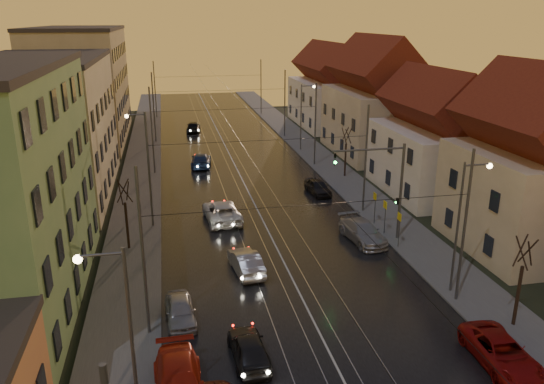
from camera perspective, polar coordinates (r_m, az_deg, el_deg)
road at (r=57.90m, az=-3.93°, el=2.71°), size 16.00×120.00×0.04m
sidewalk_left at (r=57.53m, az=-13.86°, el=2.17°), size 4.00×120.00×0.15m
sidewalk_right at (r=59.93m, az=5.60°, el=3.26°), size 4.00×120.00×0.15m
tram_rail_0 at (r=57.67m, az=-6.10°, el=2.62°), size 0.06×120.00×0.03m
tram_rail_1 at (r=57.80m, az=-4.69°, el=2.70°), size 0.06×120.00×0.03m
tram_rail_2 at (r=57.99m, az=-3.18°, el=2.79°), size 0.06×120.00×0.03m
tram_rail_3 at (r=58.20m, az=-1.78°, el=2.86°), size 0.06×120.00×0.03m
apartment_left_2 at (r=51.33m, az=-23.00°, el=6.15°), size 10.00×20.00×12.00m
apartment_left_3 at (r=74.57m, az=-19.67°, el=10.68°), size 10.00×24.00×14.00m
house_right_1 at (r=40.01m, az=26.14°, el=1.80°), size 8.67×10.20×10.80m
house_right_2 at (r=50.75m, az=17.34°, el=5.07°), size 9.18×12.24×9.20m
house_right_3 at (r=63.85m, az=11.08°, el=9.19°), size 9.18×14.28×11.50m
house_right_4 at (r=80.72m, az=6.21°, el=10.72°), size 9.18×16.32×10.00m
catenary_pole_l_1 at (r=26.76m, az=-13.71°, el=-6.58°), size 0.16×0.16×9.00m
catenary_pole_r_1 at (r=30.97m, az=19.99°, el=-3.72°), size 0.16×0.16×9.00m
catenary_pole_l_2 at (r=40.88m, az=-13.09°, el=2.16°), size 0.16×0.16×9.00m
catenary_pole_r_2 at (r=43.75m, az=10.04°, el=3.41°), size 0.16×0.16×9.00m
catenary_pole_l_3 at (r=55.47m, az=-12.78°, el=6.37°), size 0.16×0.16×9.00m
catenary_pole_r_3 at (r=57.61m, az=4.68°, el=7.19°), size 0.16×0.16×9.00m
catenary_pole_l_4 at (r=70.23m, az=-12.61°, el=8.82°), size 0.16×0.16×9.00m
catenary_pole_r_4 at (r=71.94m, az=1.39°, el=9.46°), size 0.16×0.16×9.00m
catenary_pole_l_5 at (r=88.05m, az=-12.47°, el=10.67°), size 0.16×0.16×9.00m
catenary_pole_r_5 at (r=89.42m, az=-1.19°, el=11.19°), size 0.16×0.16×9.00m
street_lamp_0 at (r=20.44m, az=-15.85°, el=-13.82°), size 1.75×0.32×8.00m
street_lamp_1 at (r=31.88m, az=19.94°, el=-2.34°), size 1.75×0.32×8.00m
street_lamp_2 at (r=46.62m, az=-13.60°, el=4.58°), size 1.75×0.32×8.00m
street_lamp_3 at (r=64.32m, az=3.41°, el=8.73°), size 1.75×0.32×8.00m
traffic_light_mast at (r=38.17m, az=12.41°, el=1.22°), size 5.30×0.32×7.20m
bare_tree_0 at (r=37.80m, az=-15.40°, el=-2.57°), size 1.09×1.09×5.11m
bare_tree_1 at (r=30.38m, az=25.09°, el=-8.98°), size 1.09×1.09×5.11m
bare_tree_2 at (r=53.94m, az=7.92°, el=4.12°), size 1.09×1.09×5.11m
driving_car_0 at (r=26.07m, az=-2.51°, el=-16.42°), size 1.82×4.08×1.36m
driving_car_1 at (r=34.05m, az=-2.84°, el=-7.52°), size 2.01×4.46×1.42m
driving_car_2 at (r=42.46m, az=-5.42°, el=-2.13°), size 2.97×5.70×1.53m
driving_car_3 at (r=58.34m, az=-7.65°, el=3.43°), size 2.61×5.22×1.46m
driving_car_4 at (r=76.51m, az=-8.46°, el=6.96°), size 2.36×4.67×1.53m
parked_left_2 at (r=24.25m, az=-10.01°, el=-19.58°), size 2.21×5.14×1.48m
parked_left_3 at (r=29.37m, az=-9.85°, el=-12.45°), size 1.72×3.83×1.28m
parked_right_0 at (r=27.95m, az=23.43°, el=-15.51°), size 2.39×4.86×1.33m
parked_right_1 at (r=39.10m, az=9.72°, el=-4.21°), size 2.61×5.24×1.46m
parked_right_2 at (r=48.90m, az=4.94°, el=0.55°), size 1.96×4.11×1.36m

